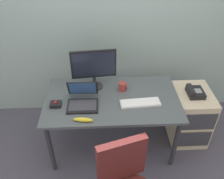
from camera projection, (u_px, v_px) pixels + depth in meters
ground_plane at (112, 143)px, 2.94m from camera, size 8.00×8.00×0.00m
back_wall at (109, 9)px, 2.68m from camera, size 6.00×0.10×2.80m
desk at (112, 104)px, 2.56m from camera, size 1.41×0.79×0.70m
file_cabinet at (189, 115)px, 2.86m from camera, size 0.42×0.53×0.65m
desk_phone at (195, 92)px, 2.62m from camera, size 0.17×0.20×0.09m
monitor_main at (94, 67)px, 2.53m from camera, size 0.48×0.18×0.45m
keyboard at (140, 103)px, 2.44m from camera, size 0.42×0.17×0.03m
laptop at (83, 99)px, 2.42m from camera, size 0.31×0.31×0.23m
trackball_mouse at (56, 104)px, 2.41m from camera, size 0.11×0.09×0.07m
coffee_mug at (123, 87)px, 2.61m from camera, size 0.09×0.08×0.09m
banana at (83, 120)px, 2.24m from camera, size 0.19×0.07×0.04m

